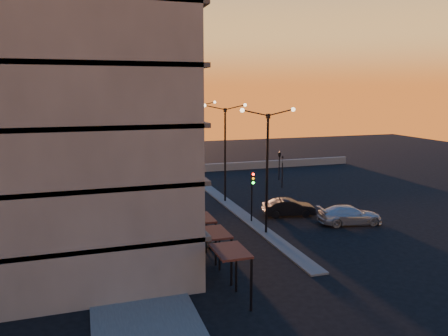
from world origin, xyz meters
TOP-DOWN VIEW (x-y plane):
  - ground at (0.00, 0.00)m, footprint 120.00×120.00m
  - sidewalk_west at (-10.50, 4.00)m, footprint 5.00×40.00m
  - median at (0.00, 10.00)m, footprint 1.20×36.00m
  - parapet at (2.00, 26.00)m, footprint 44.00×0.50m
  - building at (-14.00, 0.03)m, footprint 14.35×17.08m
  - streetlamp_near at (0.00, 0.00)m, footprint 4.32×0.32m
  - streetlamp_mid at (0.00, 10.00)m, footprint 4.32×0.32m
  - streetlamp_far at (0.00, 20.00)m, footprint 4.32×0.32m
  - traffic_light_main at (0.00, 2.87)m, footprint 0.28×0.44m
  - signal_east_a at (8.00, 14.00)m, footprint 0.13×0.16m
  - signal_east_b at (9.50, 18.00)m, footprint 0.42×1.99m
  - car_hatchback at (-6.16, -1.21)m, footprint 4.33×1.98m
  - car_sedan at (3.79, 3.80)m, footprint 4.71×2.40m
  - car_wagon at (7.46, 0.17)m, footprint 5.47×2.97m

SIDE VIEW (x-z plane):
  - ground at x=0.00m, z-range 0.00..0.00m
  - sidewalk_west at x=-10.50m, z-range 0.00..0.12m
  - median at x=0.00m, z-range 0.00..0.12m
  - parapet at x=2.00m, z-range 0.00..1.00m
  - car_hatchback at x=-6.16m, z-range 0.00..1.44m
  - car_sedan at x=3.79m, z-range 0.00..1.48m
  - car_wagon at x=7.46m, z-range 0.00..1.50m
  - signal_east_a at x=8.00m, z-range 0.13..3.73m
  - traffic_light_main at x=0.00m, z-range 0.76..5.01m
  - signal_east_b at x=9.50m, z-range 1.30..4.90m
  - streetlamp_near at x=0.00m, z-range 0.84..10.35m
  - streetlamp_mid at x=0.00m, z-range 0.84..10.35m
  - streetlamp_far at x=0.00m, z-range 0.84..10.35m
  - building at x=-14.00m, z-range -0.59..24.41m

